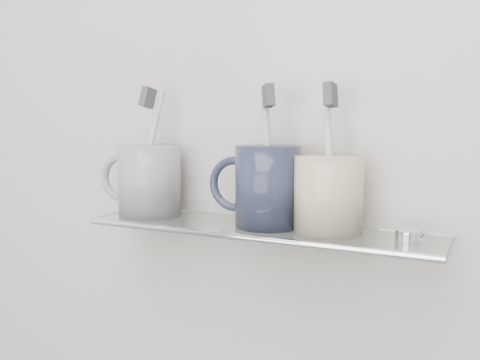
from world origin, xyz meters
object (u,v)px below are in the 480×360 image
Objects in this scene: mug_center at (268,186)px; shelf_glass at (259,229)px; mug_right at (328,194)px; mug_left at (150,180)px.

shelf_glass is at bearing -133.24° from mug_center.
mug_center is 1.11× the size of mug_right.
mug_center reaches higher than mug_right.
shelf_glass is 4.42× the size of mug_center.
mug_right reaches higher than shelf_glass.
shelf_glass is at bearing -158.57° from mug_right.
mug_right is (0.29, 0.00, -0.00)m from mug_left.
mug_left reaches higher than shelf_glass.
mug_left is 0.20m from mug_center.
mug_center is 0.09m from mug_right.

